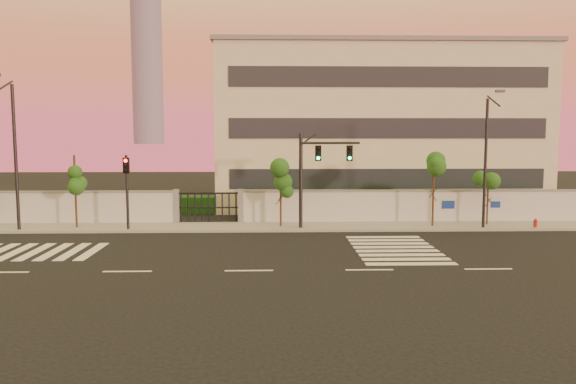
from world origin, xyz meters
name	(u,v)px	position (x,y,z in m)	size (l,w,h in m)	color
ground	(249,271)	(0.00, 0.00, 0.00)	(120.00, 120.00, 0.00)	black
sidewalk	(256,227)	(0.00, 10.50, 0.07)	(60.00, 3.00, 0.15)	gray
perimeter_wall	(259,207)	(0.10, 12.00, 1.07)	(60.00, 0.36, 2.20)	#B4B7BC
hedge_row	(275,205)	(1.17, 14.74, 0.82)	(41.00, 4.25, 1.80)	#163811
institutional_building	(373,127)	(9.00, 21.99, 6.16)	(24.40, 12.40, 12.25)	beige
distant_skyscraper	(146,25)	(-65.00, 280.00, 61.98)	(16.00, 16.00, 118.00)	slate
road_markings	(219,252)	(-1.58, 3.76, 0.01)	(57.00, 7.62, 0.02)	silver
street_tree_c	(75,175)	(-10.56, 10.30, 3.23)	(1.49, 1.18, 4.39)	#382314
street_tree_d	(281,179)	(1.49, 10.31, 2.96)	(1.56, 1.24, 4.02)	#382314
street_tree_e	(434,176)	(10.58, 10.22, 3.13)	(1.46, 1.16, 4.25)	#382314
street_tree_f	(488,186)	(14.01, 10.59, 2.47)	(1.35, 1.07, 3.34)	#382314
traffic_signal_main	(313,169)	(3.34, 9.74, 3.57)	(3.57, 0.57, 5.65)	black
traffic_signal_secondary	(127,183)	(-7.36, 9.45, 2.80)	(0.34, 0.34, 4.42)	black
streetlight_west	(14,149)	(-13.61, 9.35, 4.76)	(0.53, 2.12, 8.80)	black
streetlight_east	(487,156)	(13.37, 9.35, 4.33)	(0.48, 1.93, 8.01)	black
fire_hydrant	(535,224)	(16.43, 9.41, 0.34)	(0.27, 0.25, 0.68)	#AE1C0B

